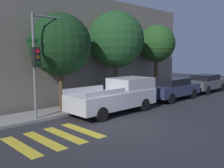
# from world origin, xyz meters

# --- Properties ---
(ground_plane) EXTENTS (60.00, 60.00, 0.00)m
(ground_plane) POSITION_xyz_m (0.00, 0.00, 0.00)
(ground_plane) COLOR #28282D
(sidewalk) EXTENTS (26.00, 1.98, 0.14)m
(sidewalk) POSITION_xyz_m (0.00, 4.19, 0.07)
(sidewalk) COLOR gray
(sidewalk) RESTS_ON ground
(building_row) EXTENTS (26.00, 6.00, 6.96)m
(building_row) POSITION_xyz_m (0.00, 8.58, 3.48)
(building_row) COLOR slate
(building_row) RESTS_ON ground
(crosswalk) EXTENTS (3.14, 2.60, 0.00)m
(crosswalk) POSITION_xyz_m (-2.63, 0.80, 0.00)
(crosswalk) COLOR gold
(crosswalk) RESTS_ON ground
(traffic_light_pole) EXTENTS (2.54, 0.56, 5.09)m
(traffic_light_pole) POSITION_xyz_m (-1.51, 3.37, 3.39)
(traffic_light_pole) COLOR slate
(traffic_light_pole) RESTS_ON ground
(pickup_truck) EXTENTS (5.20, 1.95, 1.84)m
(pickup_truck) POSITION_xyz_m (2.12, 2.10, 0.94)
(pickup_truck) COLOR #BCBCC1
(pickup_truck) RESTS_ON ground
(sedan_near_corner) EXTENTS (4.69, 1.81, 1.51)m
(sedan_near_corner) POSITION_xyz_m (7.64, 2.10, 0.81)
(sedan_near_corner) COLOR #2D3351
(sedan_near_corner) RESTS_ON ground
(sedan_middle) EXTENTS (4.38, 1.74, 1.50)m
(sedan_middle) POSITION_xyz_m (12.78, 2.10, 0.81)
(sedan_middle) COLOR #4C5156
(sedan_middle) RESTS_ON ground
(tree_near_corner) EXTENTS (3.38, 3.38, 5.39)m
(tree_near_corner) POSITION_xyz_m (0.01, 4.35, 3.69)
(tree_near_corner) COLOR #4C3823
(tree_near_corner) RESTS_ON ground
(tree_midblock) EXTENTS (3.70, 3.70, 5.99)m
(tree_midblock) POSITION_xyz_m (4.27, 4.35, 4.13)
(tree_midblock) COLOR brown
(tree_midblock) RESTS_ON ground
(tree_far_end) EXTENTS (2.90, 2.90, 5.48)m
(tree_far_end) POSITION_xyz_m (8.77, 4.35, 4.00)
(tree_far_end) COLOR brown
(tree_far_end) RESTS_ON ground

